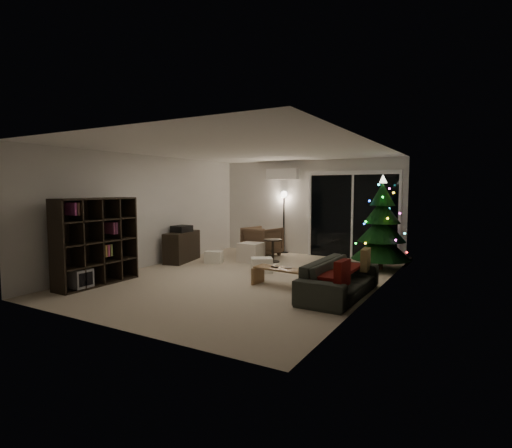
{
  "coord_description": "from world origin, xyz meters",
  "views": [
    {
      "loc": [
        4.07,
        -6.59,
        1.75
      ],
      "look_at": [
        0.1,
        0.3,
        1.05
      ],
      "focal_mm": 28.0,
      "sensor_mm": 36.0,
      "label": 1
    }
  ],
  "objects": [
    {
      "name": "cardboard_box_b",
      "position": [
        0.04,
        0.64,
        0.15
      ],
      "size": [
        0.55,
        0.52,
        0.31
      ],
      "primitive_type": "cube",
      "rotation": [
        0.0,
        0.0,
        0.62
      ],
      "color": "white",
      "rests_on": "floor"
    },
    {
      "name": "sofa_throw",
      "position": [
        1.95,
        -0.35,
        0.42
      ],
      "size": [
        0.62,
        1.43,
        0.05
      ],
      "primitive_type": "cube",
      "color": "#420D0D",
      "rests_on": "sofa"
    },
    {
      "name": "cushion_b",
      "position": [
        2.3,
        -1.0,
        0.53
      ],
      "size": [
        0.14,
        0.39,
        0.38
      ],
      "primitive_type": "cube",
      "rotation": [
        0.0,
        0.0,
        -0.07
      ],
      "color": "#420D0D",
      "rests_on": "sofa"
    },
    {
      "name": "room",
      "position": [
        0.46,
        1.49,
        1.02
      ],
      "size": [
        6.5,
        7.51,
        2.6
      ],
      "color": "beige",
      "rests_on": "ground"
    },
    {
      "name": "side_table",
      "position": [
        -0.3,
        1.8,
        0.28
      ],
      "size": [
        0.46,
        0.46,
        0.55
      ],
      "primitive_type": "cylinder",
      "rotation": [
        0.0,
        0.0,
        0.05
      ],
      "color": "black",
      "rests_on": "floor"
    },
    {
      "name": "sofa",
      "position": [
        2.05,
        -0.35,
        0.29
      ],
      "size": [
        0.81,
        2.0,
        0.58
      ],
      "primitive_type": "imported",
      "rotation": [
        0.0,
        0.0,
        1.55
      ],
      "color": "black",
      "rests_on": "floor"
    },
    {
      "name": "bookshelf",
      "position": [
        -2.25,
        -1.8,
        0.79
      ],
      "size": [
        0.57,
        1.62,
        1.59
      ],
      "primitive_type": null,
      "rotation": [
        0.0,
        0.0,
        -0.11
      ],
      "color": "black",
      "rests_on": "floor"
    },
    {
      "name": "ottoman",
      "position": [
        -0.76,
        1.55,
        0.23
      ],
      "size": [
        0.54,
        0.54,
        0.46
      ],
      "primitive_type": "cube",
      "rotation": [
        0.0,
        0.0,
        0.06
      ],
      "color": "beige",
      "rests_on": "floor"
    },
    {
      "name": "armchair",
      "position": [
        -0.95,
        2.47,
        0.38
      ],
      "size": [
        0.96,
        0.98,
        0.76
      ],
      "primitive_type": "imported",
      "rotation": [
        0.0,
        0.0,
        2.95
      ],
      "color": "brown",
      "rests_on": "floor"
    },
    {
      "name": "cardboard_box_a",
      "position": [
        -1.47,
        1.02,
        0.14
      ],
      "size": [
        0.47,
        0.42,
        0.28
      ],
      "primitive_type": "cube",
      "rotation": [
        0.0,
        0.0,
        0.36
      ],
      "color": "white",
      "rests_on": "floor"
    },
    {
      "name": "cushion_a",
      "position": [
        2.3,
        0.3,
        0.53
      ],
      "size": [
        0.15,
        0.39,
        0.38
      ],
      "primitive_type": "cube",
      "rotation": [
        0.0,
        0.0,
        0.09
      ],
      "color": "brown",
      "rests_on": "sofa"
    },
    {
      "name": "remote_a",
      "position": [
        0.82,
        -0.26,
        0.35
      ],
      "size": [
        0.13,
        0.04,
        0.02
      ],
      "primitive_type": "cube",
      "color": "black",
      "rests_on": "coffee_table"
    },
    {
      "name": "floor_lamp",
      "position": [
        -0.7,
        3.22,
        0.81
      ],
      "size": [
        0.26,
        0.26,
        1.62
      ],
      "primitive_type": "cylinder",
      "color": "black",
      "rests_on": "floor"
    },
    {
      "name": "stereo",
      "position": [
        -2.25,
        0.79,
        0.79
      ],
      "size": [
        0.36,
        0.43,
        0.15
      ],
      "primitive_type": "cube",
      "color": "black",
      "rests_on": "media_cabinet"
    },
    {
      "name": "christmas_tree",
      "position": [
        2.14,
        2.19,
        1.02
      ],
      "size": [
        1.51,
        1.51,
        2.05
      ],
      "primitive_type": "cone",
      "rotation": [
        0.0,
        0.0,
        -0.21
      ],
      "color": "black",
      "rests_on": "floor"
    },
    {
      "name": "media_cabinet",
      "position": [
        -2.25,
        0.79,
        0.36
      ],
      "size": [
        0.68,
        1.22,
        0.72
      ],
      "primitive_type": "cube",
      "rotation": [
        0.0,
        0.0,
        0.23
      ],
      "color": "black",
      "rests_on": "floor"
    },
    {
      "name": "coffee_table",
      "position": [
        0.97,
        -0.26,
        0.17
      ],
      "size": [
        1.1,
        0.48,
        0.34
      ],
      "primitive_type": null,
      "rotation": [
        0.0,
        0.0,
        -0.1
      ],
      "color": "#986B41",
      "rests_on": "floor"
    },
    {
      "name": "remote_b",
      "position": [
        1.07,
        -0.21,
        0.35
      ],
      "size": [
        0.13,
        0.08,
        0.02
      ],
      "primitive_type": "cube",
      "rotation": [
        0.0,
        0.0,
        0.35
      ],
      "color": "slate",
      "rests_on": "coffee_table"
    }
  ]
}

